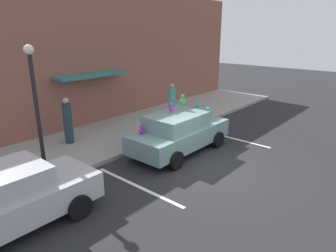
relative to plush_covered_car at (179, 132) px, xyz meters
The scene contains 11 objects.
ground_plane 2.04m from the plush_covered_car, 110.60° to the right, with size 60.00×60.00×0.00m, color #262628.
sidewalk 3.39m from the plush_covered_car, 101.51° to the left, with size 24.00×4.00×0.15m, color gray.
storefront_building 5.93m from the plush_covered_car, 96.95° to the left, with size 24.00×1.25×6.40m.
parking_stripe_front 2.89m from the plush_covered_car, 15.80° to the right, with size 0.12×3.60×0.01m, color silver.
parking_stripe_rear 3.14m from the plush_covered_car, 165.56° to the right, with size 0.12×3.60×0.01m, color silver.
plush_covered_car is the anchor object (origin of this frame).
parked_sedan_behind 6.33m from the plush_covered_car, behind, with size 4.11×1.95×1.54m.
teddy_bear_on_sidewalk 3.91m from the plush_covered_car, 26.69° to the left, with size 0.42×0.35×0.80m.
street_lamp_post 5.16m from the plush_covered_car, 158.89° to the left, with size 0.28×0.28×3.98m.
pedestrian_near_shopfront 4.44m from the plush_covered_car, 123.23° to the left, with size 0.34×0.34×1.85m.
pedestrian_walking_past 4.11m from the plush_covered_car, 43.74° to the left, with size 0.34×0.34×1.80m.
Camera 1 is at (-7.81, -4.97, 4.51)m, focal length 32.15 mm.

